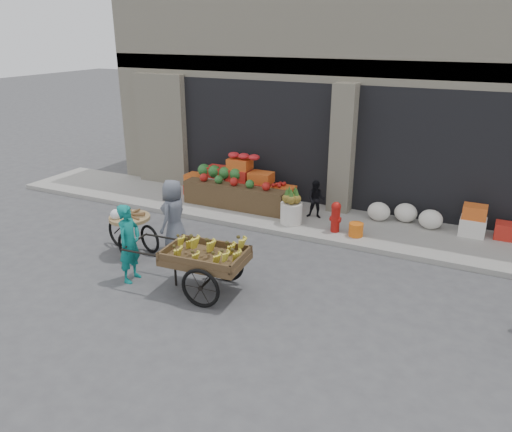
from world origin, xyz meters
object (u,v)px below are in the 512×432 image
at_px(seated_person, 316,200).
at_px(vendor_grey, 174,215).
at_px(banana_cart, 202,254).
at_px(tricycle_cart, 130,228).
at_px(pineapple_bin, 291,213).
at_px(fire_hydrant, 336,216).
at_px(orange_bucket, 356,230).
at_px(vendor_woman, 129,243).

xyz_separation_m(seated_person, vendor_grey, (-2.16, -2.85, 0.20)).
xyz_separation_m(banana_cart, tricycle_cart, (-2.23, 0.74, -0.18)).
relative_size(pineapple_bin, banana_cart, 0.21).
height_order(fire_hydrant, tricycle_cart, tricycle_cart).
relative_size(pineapple_bin, tricycle_cart, 0.36).
bearing_deg(vendor_grey, seated_person, 138.79).
xyz_separation_m(fire_hydrant, seated_person, (-0.70, 0.65, 0.08)).
bearing_deg(banana_cart, orange_bucket, 57.66).
relative_size(banana_cart, vendor_woman, 1.67).
distance_m(fire_hydrant, banana_cart, 3.76).
distance_m(seated_person, vendor_grey, 3.59).
distance_m(orange_bucket, vendor_grey, 4.03).
bearing_deg(tricycle_cart, orange_bucket, 50.14).
bearing_deg(pineapple_bin, tricycle_cart, -131.40).
bearing_deg(seated_person, tricycle_cart, -140.16).
xyz_separation_m(tricycle_cart, vendor_grey, (0.72, 0.56, 0.21)).
bearing_deg(tricycle_cart, fire_hydrant, 54.17).
xyz_separation_m(pineapple_bin, vendor_grey, (-1.76, -2.25, 0.41)).
bearing_deg(pineapple_bin, vendor_grey, -128.07).
bearing_deg(vendor_woman, pineapple_bin, -28.25).
bearing_deg(tricycle_cart, vendor_woman, -34.29).
bearing_deg(orange_bucket, fire_hydrant, 174.29).
distance_m(fire_hydrant, vendor_grey, 3.62).
xyz_separation_m(orange_bucket, tricycle_cart, (-4.08, -2.71, 0.30)).
relative_size(pineapple_bin, seated_person, 0.56).
height_order(pineapple_bin, tricycle_cart, tricycle_cart).
relative_size(pineapple_bin, orange_bucket, 1.62).
relative_size(fire_hydrant, vendor_grey, 0.46).
distance_m(pineapple_bin, tricycle_cart, 3.75).
distance_m(fire_hydrant, seated_person, 0.96).
bearing_deg(tricycle_cart, vendor_grey, 54.58).
relative_size(seated_person, vendor_grey, 0.60).
relative_size(seated_person, banana_cart, 0.37).
bearing_deg(pineapple_bin, banana_cart, -94.07).
bearing_deg(orange_bucket, pineapple_bin, 176.42).
bearing_deg(fire_hydrant, banana_cart, -111.13).
relative_size(orange_bucket, seated_person, 0.34).
distance_m(pineapple_bin, fire_hydrant, 1.11).
bearing_deg(vendor_grey, banana_cart, 45.31).
bearing_deg(banana_cart, fire_hydrant, 64.77).
bearing_deg(pineapple_bin, vendor_woman, -114.40).
xyz_separation_m(pineapple_bin, fire_hydrant, (1.10, -0.05, 0.13)).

